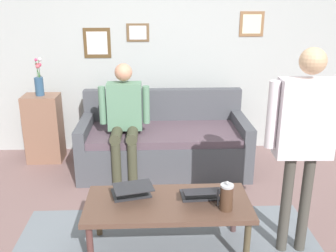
{
  "coord_description": "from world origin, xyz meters",
  "views": [
    {
      "loc": [
        0.17,
        2.66,
        1.96
      ],
      "look_at": [
        0.02,
        -0.71,
        0.8
      ],
      "focal_mm": 40.66,
      "sensor_mm": 36.0,
      "label": 1
    }
  ],
  "objects_px": {
    "person_standing": "(305,128)",
    "laptop_center": "(132,191)",
    "flower_vase": "(39,83)",
    "coffee_table": "(168,207)",
    "laptop_left": "(201,194)",
    "side_shelf": "(44,128)",
    "couch": "(164,143)",
    "french_press": "(226,197)",
    "person_seated": "(125,115)"
  },
  "relations": [
    {
      "from": "person_standing",
      "to": "laptop_center",
      "type": "bearing_deg",
      "value": -6.2
    },
    {
      "from": "laptop_center",
      "to": "flower_vase",
      "type": "height_order",
      "value": "flower_vase"
    },
    {
      "from": "coffee_table",
      "to": "laptop_left",
      "type": "height_order",
      "value": "laptop_left"
    },
    {
      "from": "coffee_table",
      "to": "side_shelf",
      "type": "distance_m",
      "value": 2.36
    },
    {
      "from": "couch",
      "to": "laptop_center",
      "type": "relative_size",
      "value": 4.98
    },
    {
      "from": "laptop_left",
      "to": "flower_vase",
      "type": "xyz_separation_m",
      "value": [
        1.71,
        -1.82,
        0.51
      ]
    },
    {
      "from": "coffee_table",
      "to": "laptop_center",
      "type": "bearing_deg",
      "value": -19.74
    },
    {
      "from": "flower_vase",
      "to": "person_standing",
      "type": "distance_m",
      "value": 3.09
    },
    {
      "from": "couch",
      "to": "laptop_center",
      "type": "distance_m",
      "value": 1.52
    },
    {
      "from": "laptop_center",
      "to": "side_shelf",
      "type": "bearing_deg",
      "value": -56.59
    },
    {
      "from": "french_press",
      "to": "side_shelf",
      "type": "distance_m",
      "value": 2.74
    },
    {
      "from": "person_standing",
      "to": "person_seated",
      "type": "height_order",
      "value": "person_standing"
    },
    {
      "from": "french_press",
      "to": "person_standing",
      "type": "bearing_deg",
      "value": -170.93
    },
    {
      "from": "laptop_center",
      "to": "flower_vase",
      "type": "bearing_deg",
      "value": -56.66
    },
    {
      "from": "laptop_center",
      "to": "person_seated",
      "type": "height_order",
      "value": "person_seated"
    },
    {
      "from": "french_press",
      "to": "flower_vase",
      "type": "bearing_deg",
      "value": -46.76
    },
    {
      "from": "side_shelf",
      "to": "flower_vase",
      "type": "relative_size",
      "value": 1.85
    },
    {
      "from": "laptop_center",
      "to": "laptop_left",
      "type": "bearing_deg",
      "value": 174.08
    },
    {
      "from": "laptop_center",
      "to": "flower_vase",
      "type": "relative_size",
      "value": 0.86
    },
    {
      "from": "side_shelf",
      "to": "coffee_table",
      "type": "bearing_deg",
      "value": 127.8
    },
    {
      "from": "flower_vase",
      "to": "person_standing",
      "type": "bearing_deg",
      "value": 142.06
    },
    {
      "from": "laptop_left",
      "to": "side_shelf",
      "type": "xyz_separation_m",
      "value": [
        1.71,
        -1.82,
        -0.06
      ]
    },
    {
      "from": "french_press",
      "to": "person_standing",
      "type": "distance_m",
      "value": 0.76
    },
    {
      "from": "coffee_table",
      "to": "couch",
      "type": "bearing_deg",
      "value": -90.68
    },
    {
      "from": "side_shelf",
      "to": "person_standing",
      "type": "height_order",
      "value": "person_standing"
    },
    {
      "from": "couch",
      "to": "side_shelf",
      "type": "xyz_separation_m",
      "value": [
        1.47,
        -0.29,
        0.11
      ]
    },
    {
      "from": "side_shelf",
      "to": "flower_vase",
      "type": "bearing_deg",
      "value": -178.02
    },
    {
      "from": "laptop_center",
      "to": "couch",
      "type": "bearing_deg",
      "value": -101.58
    },
    {
      "from": "coffee_table",
      "to": "laptop_center",
      "type": "distance_m",
      "value": 0.31
    },
    {
      "from": "person_standing",
      "to": "laptop_left",
      "type": "bearing_deg",
      "value": -6.4
    },
    {
      "from": "coffee_table",
      "to": "person_standing",
      "type": "bearing_deg",
      "value": 177.86
    },
    {
      "from": "laptop_center",
      "to": "person_standing",
      "type": "distance_m",
      "value": 1.4
    },
    {
      "from": "couch",
      "to": "flower_vase",
      "type": "bearing_deg",
      "value": -11.11
    },
    {
      "from": "side_shelf",
      "to": "person_seated",
      "type": "xyz_separation_m",
      "value": [
        -1.03,
        0.51,
        0.31
      ]
    },
    {
      "from": "flower_vase",
      "to": "person_seated",
      "type": "distance_m",
      "value": 1.18
    },
    {
      "from": "french_press",
      "to": "person_standing",
      "type": "xyz_separation_m",
      "value": [
        -0.57,
        -0.09,
        0.5
      ]
    },
    {
      "from": "side_shelf",
      "to": "couch",
      "type": "bearing_deg",
      "value": 168.91
    },
    {
      "from": "laptop_left",
      "to": "laptop_center",
      "type": "height_order",
      "value": "laptop_left"
    },
    {
      "from": "couch",
      "to": "side_shelf",
      "type": "height_order",
      "value": "couch"
    },
    {
      "from": "couch",
      "to": "side_shelf",
      "type": "relative_size",
      "value": 2.31
    },
    {
      "from": "laptop_center",
      "to": "side_shelf",
      "type": "xyz_separation_m",
      "value": [
        1.16,
        -1.76,
        -0.07
      ]
    },
    {
      "from": "couch",
      "to": "flower_vase",
      "type": "distance_m",
      "value": 1.64
    },
    {
      "from": "laptop_left",
      "to": "person_seated",
      "type": "distance_m",
      "value": 1.49
    },
    {
      "from": "side_shelf",
      "to": "laptop_center",
      "type": "bearing_deg",
      "value": 123.41
    },
    {
      "from": "laptop_center",
      "to": "side_shelf",
      "type": "height_order",
      "value": "side_shelf"
    },
    {
      "from": "laptop_left",
      "to": "person_seated",
      "type": "relative_size",
      "value": 0.26
    },
    {
      "from": "couch",
      "to": "coffee_table",
      "type": "bearing_deg",
      "value": 89.32
    },
    {
      "from": "french_press",
      "to": "flower_vase",
      "type": "distance_m",
      "value": 2.77
    },
    {
      "from": "coffee_table",
      "to": "person_standing",
      "type": "xyz_separation_m",
      "value": [
        -1.0,
        0.04,
        0.65
      ]
    },
    {
      "from": "laptop_center",
      "to": "french_press",
      "type": "relative_size",
      "value": 1.64
    }
  ]
}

